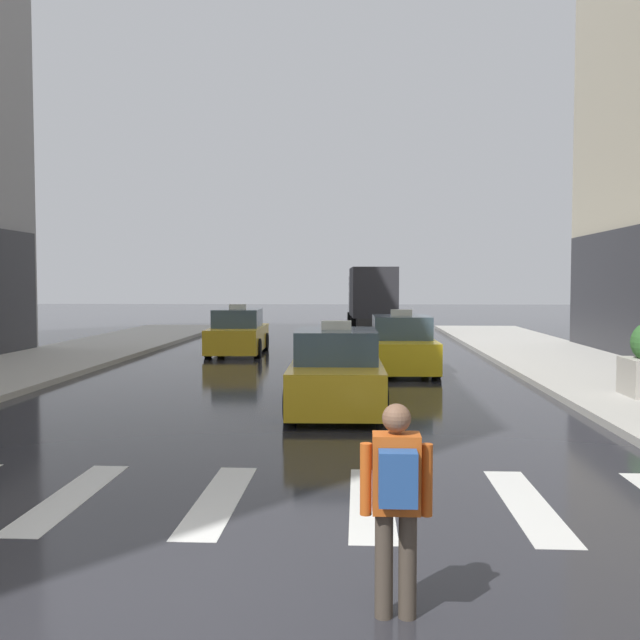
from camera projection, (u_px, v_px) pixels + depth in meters
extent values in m
plane|color=#26262B|center=(142.00, 620.00, 5.35)|extent=(160.00, 160.00, 0.00)
cube|color=silver|center=(71.00, 496.00, 8.44)|extent=(0.50, 2.80, 0.01)
cube|color=silver|center=(219.00, 499.00, 8.34)|extent=(0.50, 2.80, 0.01)
cube|color=silver|center=(371.00, 501.00, 8.24)|extent=(0.50, 2.80, 0.01)
cube|color=silver|center=(527.00, 504.00, 8.15)|extent=(0.50, 2.80, 0.01)
cube|color=gold|center=(336.00, 381.00, 14.35)|extent=(1.90, 4.54, 0.84)
cube|color=#384C5B|center=(336.00, 345.00, 14.21)|extent=(1.65, 2.14, 0.64)
cube|color=silver|center=(336.00, 325.00, 14.18)|extent=(0.61, 0.25, 0.18)
cylinder|color=black|center=(299.00, 383.00, 15.73)|extent=(0.24, 0.66, 0.66)
cylinder|color=black|center=(375.00, 383.00, 15.68)|extent=(0.24, 0.66, 0.66)
cylinder|color=black|center=(290.00, 403.00, 13.04)|extent=(0.24, 0.66, 0.66)
cylinder|color=black|center=(382.00, 404.00, 12.98)|extent=(0.24, 0.66, 0.66)
cube|color=#F2EAB2|center=(310.00, 366.00, 16.63)|extent=(0.20, 0.04, 0.14)
cube|color=#F2EAB2|center=(364.00, 366.00, 16.59)|extent=(0.20, 0.04, 0.14)
cube|color=yellow|center=(401.00, 352.00, 20.39)|extent=(1.88, 4.53, 0.84)
cube|color=#384C5B|center=(401.00, 327.00, 20.26)|extent=(1.64, 2.13, 0.64)
cube|color=silver|center=(401.00, 313.00, 20.23)|extent=(0.60, 0.25, 0.18)
cylinder|color=black|center=(370.00, 355.00, 21.79)|extent=(0.23, 0.66, 0.66)
cylinder|color=black|center=(425.00, 355.00, 21.72)|extent=(0.23, 0.66, 0.66)
cylinder|color=black|center=(373.00, 365.00, 19.09)|extent=(0.23, 0.66, 0.66)
cylinder|color=black|center=(436.00, 366.00, 19.03)|extent=(0.23, 0.66, 0.66)
cube|color=#F2EAB2|center=(376.00, 344.00, 22.68)|extent=(0.20, 0.04, 0.14)
cube|color=#F2EAB2|center=(415.00, 344.00, 22.63)|extent=(0.20, 0.04, 0.14)
cube|color=gold|center=(238.00, 338.00, 25.50)|extent=(1.96, 4.56, 0.84)
cube|color=#384C5B|center=(238.00, 318.00, 25.37)|extent=(1.67, 2.15, 0.64)
cube|color=silver|center=(238.00, 307.00, 25.34)|extent=(0.61, 0.26, 0.18)
cylinder|color=black|center=(221.00, 341.00, 26.88)|extent=(0.24, 0.67, 0.66)
cylinder|color=black|center=(265.00, 342.00, 26.85)|extent=(0.24, 0.67, 0.66)
cylinder|color=black|center=(208.00, 348.00, 24.18)|extent=(0.24, 0.67, 0.66)
cylinder|color=black|center=(258.00, 348.00, 24.15)|extent=(0.24, 0.67, 0.66)
cube|color=#F2EAB2|center=(230.00, 333.00, 27.78)|extent=(0.20, 0.05, 0.14)
cube|color=#F2EAB2|center=(262.00, 333.00, 27.76)|extent=(0.20, 0.05, 0.14)
cube|color=#2D2D2D|center=(371.00, 319.00, 37.06)|extent=(2.13, 6.68, 0.40)
cube|color=silver|center=(367.00, 295.00, 40.29)|extent=(2.19, 1.90, 2.10)
cube|color=#384C5B|center=(366.00, 288.00, 41.19)|extent=(1.89, 0.13, 0.95)
cube|color=#2D2D33|center=(373.00, 292.00, 36.09)|extent=(2.44, 4.90, 2.50)
cylinder|color=black|center=(350.00, 320.00, 40.17)|extent=(0.32, 0.91, 0.90)
cylinder|color=black|center=(385.00, 320.00, 40.16)|extent=(0.32, 0.91, 0.90)
cylinder|color=black|center=(353.00, 325.00, 35.64)|extent=(0.32, 0.91, 0.90)
cylinder|color=black|center=(393.00, 325.00, 35.63)|extent=(0.32, 0.91, 0.90)
cylinder|color=#473D33|center=(384.00, 564.00, 5.37)|extent=(0.14, 0.14, 0.82)
cylinder|color=#473D33|center=(408.00, 565.00, 5.36)|extent=(0.14, 0.14, 0.82)
cube|color=#BF5119|center=(396.00, 473.00, 5.33)|extent=(0.36, 0.24, 0.60)
sphere|color=brown|center=(397.00, 418.00, 5.31)|extent=(0.22, 0.22, 0.22)
cylinder|color=#BF5119|center=(366.00, 479.00, 5.35)|extent=(0.09, 0.09, 0.55)
cylinder|color=#BF5119|center=(427.00, 480.00, 5.32)|extent=(0.09, 0.09, 0.55)
cube|color=#264C8C|center=(398.00, 478.00, 5.11)|extent=(0.28, 0.18, 0.40)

